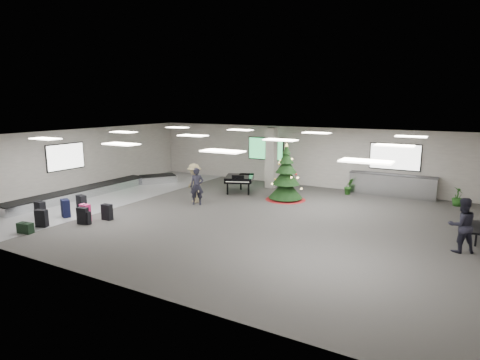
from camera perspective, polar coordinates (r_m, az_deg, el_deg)
The scene contains 21 objects.
ground at distance 16.43m, azimuth -0.85°, elevation -4.92°, with size 18.00×18.00×0.00m, color #363331.
room_envelope at distance 16.72m, azimuth -0.83°, elevation 3.51°, with size 18.02×14.02×3.21m.
baggage_carousel at distance 21.30m, azimuth -19.45°, elevation -1.27°, with size 2.28×9.71×0.43m.
service_counter at distance 20.85m, azimuth 20.78°, elevation -0.68°, with size 4.05×0.65×1.08m.
suitcase_0 at distance 16.45m, azimuth -26.38°, elevation -4.91°, with size 0.47×0.37×0.67m.
suitcase_1 at distance 16.20m, azimuth -21.46°, elevation -4.77°, with size 0.45×0.29×0.66m.
pink_suitcase at distance 16.63m, azimuth -21.14°, elevation -4.33°, with size 0.43×0.27×0.67m.
suitcase_3 at distance 16.47m, azimuth -18.39°, elevation -4.34°, with size 0.43×0.25×0.64m.
navy_suitcase at distance 17.46m, azimuth -23.57°, elevation -3.68°, with size 0.54×0.44×0.74m.
suitcase_5 at distance 17.67m, azimuth -26.54°, elevation -3.83°, with size 0.48×0.29×0.70m.
green_duffel at distance 16.00m, azimuth -28.22°, elevation -6.03°, with size 0.59×0.36×0.38m.
suitcase_7 at distance 16.16m, azimuth -21.02°, elevation -5.05°, with size 0.35×0.21×0.51m.
suitcase_8 at distance 18.19m, azimuth -21.61°, elevation -3.06°, with size 0.49×0.34×0.69m.
christmas_tree at distance 18.83m, azimuth 6.54°, elevation -0.05°, with size 1.89×1.89×2.70m.
grand_piano at distance 20.26m, azimuth -0.10°, elevation 0.18°, with size 1.88×2.10×0.99m.
bench at distance 15.41m, azimuth 30.87°, elevation -5.39°, with size 0.65×1.64×1.02m.
traveler_a at distance 17.94m, azimuth -6.15°, elevation -0.90°, with size 0.60×0.40×1.66m, color black.
traveler_b at distance 18.35m, azimuth -6.50°, elevation -0.44°, with size 1.15×0.66×1.78m, color #8C7C56.
traveler_bench at distance 13.94m, azimuth 29.01°, elevation -5.63°, with size 0.83×0.64×1.70m, color black.
potted_plant_left at distance 20.58m, azimuth 15.20°, elevation -0.87°, with size 0.45×0.37×0.83m, color #174315.
potted_plant_right at distance 20.10m, azimuth 28.58°, elevation -2.10°, with size 0.47×0.47×0.84m, color #174315.
Camera 1 is at (8.06, -13.59, 4.51)m, focal length 30.00 mm.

